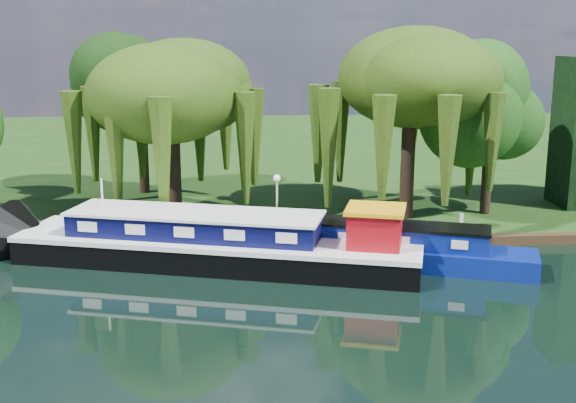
{
  "coord_description": "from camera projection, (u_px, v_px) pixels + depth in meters",
  "views": [
    {
      "loc": [
        -1.27,
        -23.5,
        9.59
      ],
      "look_at": [
        0.71,
        5.65,
        2.8
      ],
      "focal_mm": 45.0,
      "sensor_mm": 36.0,
      "label": 1
    }
  ],
  "objects": [
    {
      "name": "far_bank",
      "position": [
        255.0,
        153.0,
        58.08
      ],
      "size": [
        120.0,
        52.0,
        0.45
      ],
      "primitive_type": "cube",
      "color": "black",
      "rests_on": "ground"
    },
    {
      "name": "lamppost",
      "position": [
        277.0,
        187.0,
        34.78
      ],
      "size": [
        0.36,
        0.36,
        2.56
      ],
      "color": "silver",
      "rests_on": "far_bank"
    },
    {
      "name": "ground",
      "position": [
        279.0,
        317.0,
        25.09
      ],
      "size": [
        120.0,
        120.0,
        0.0
      ],
      "primitive_type": "plane",
      "color": "black"
    },
    {
      "name": "dutch_barge",
      "position": [
        220.0,
        243.0,
        30.68
      ],
      "size": [
        17.72,
        8.39,
        3.65
      ],
      "rotation": [
        0.0,
        0.0,
        -0.27
      ],
      "color": "black",
      "rests_on": "ground"
    },
    {
      "name": "willow_right",
      "position": [
        410.0,
        93.0,
        35.51
      ],
      "size": [
        7.12,
        7.12,
        8.67
      ],
      "color": "black",
      "rests_on": "far_bank"
    },
    {
      "name": "mooring_posts",
      "position": [
        258.0,
        228.0,
        33.0
      ],
      "size": [
        19.16,
        0.16,
        1.0
      ],
      "color": "silver",
      "rests_on": "far_bank"
    },
    {
      "name": "willow_left",
      "position": [
        172.0,
        94.0,
        36.87
      ],
      "size": [
        7.05,
        7.05,
        8.45
      ],
      "color": "black",
      "rests_on": "far_bank"
    },
    {
      "name": "tree_far_mid",
      "position": [
        140.0,
        93.0,
        41.52
      ],
      "size": [
        5.17,
        5.17,
        8.47
      ],
      "color": "black",
      "rests_on": "far_bank"
    },
    {
      "name": "narrowboat",
      "position": [
        376.0,
        248.0,
        30.82
      ],
      "size": [
        13.29,
        6.41,
        1.94
      ],
      "rotation": [
        0.0,
        0.0,
        -0.33
      ],
      "color": "navy",
      "rests_on": "ground"
    },
    {
      "name": "tree_far_right",
      "position": [
        491.0,
        112.0,
        36.59
      ],
      "size": [
        4.67,
        4.67,
        7.64
      ],
      "color": "black",
      "rests_on": "far_bank"
    }
  ]
}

